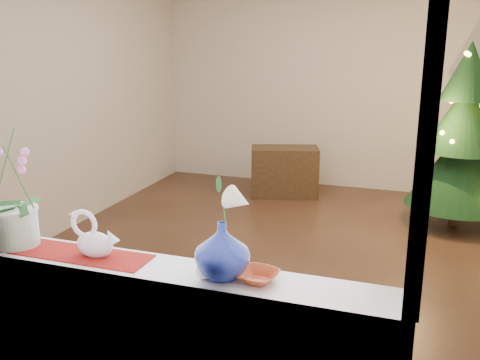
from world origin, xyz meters
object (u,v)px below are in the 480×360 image
(orchid_pot, at_px, (12,183))
(side_table, at_px, (284,172))
(amber_dish, at_px, (257,277))
(xmas_tree, at_px, (462,137))
(paperweight, at_px, (205,270))
(blue_vase, at_px, (222,246))
(swan, at_px, (94,235))

(orchid_pot, xyz_separation_m, side_table, (0.23, 4.22, -0.93))
(amber_dish, relative_size, xmas_tree, 0.08)
(amber_dish, height_order, xmas_tree, xmas_tree)
(paperweight, relative_size, amber_dish, 0.51)
(orchid_pot, height_order, side_table, orchid_pot)
(paperweight, distance_m, xmas_tree, 3.98)
(amber_dish, xyz_separation_m, side_table, (-0.95, 4.21, -0.64))
(blue_vase, height_order, xmas_tree, xmas_tree)
(orchid_pot, distance_m, paperweight, 1.02)
(swan, bearing_deg, blue_vase, -1.77)
(blue_vase, bearing_deg, paperweight, -145.68)
(orchid_pot, bearing_deg, side_table, 86.84)
(blue_vase, bearing_deg, orchid_pot, 179.92)
(blue_vase, distance_m, xmas_tree, 3.93)
(orchid_pot, bearing_deg, xmas_tree, 60.18)
(blue_vase, bearing_deg, xmas_tree, 73.45)
(swan, relative_size, blue_vase, 0.88)
(orchid_pot, distance_m, swan, 0.47)
(paperweight, relative_size, xmas_tree, 0.04)
(blue_vase, height_order, side_table, blue_vase)
(paperweight, bearing_deg, xmas_tree, 72.78)
(paperweight, distance_m, side_table, 4.38)
(xmas_tree, relative_size, side_table, 2.32)
(swan, bearing_deg, orchid_pot, -179.12)
(blue_vase, xyz_separation_m, side_table, (-0.80, 4.22, -0.76))
(orchid_pot, height_order, amber_dish, orchid_pot)
(side_table, bearing_deg, orchid_pot, -110.14)
(amber_dish, bearing_deg, swan, 179.54)
(orchid_pot, distance_m, blue_vase, 1.05)
(xmas_tree, bearing_deg, amber_dish, -104.48)
(paperweight, height_order, xmas_tree, xmas_tree)
(paperweight, bearing_deg, orchid_pot, 177.48)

